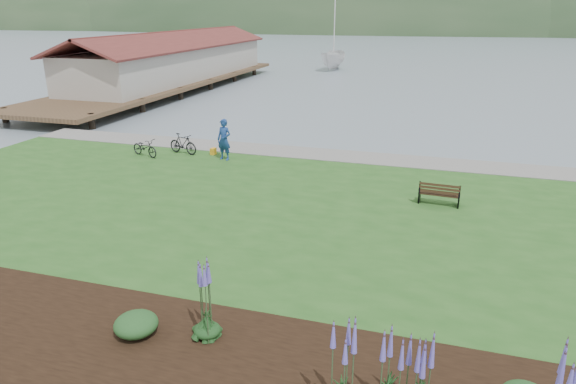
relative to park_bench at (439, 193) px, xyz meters
name	(u,v)px	position (x,y,z in m)	size (l,w,h in m)	color
ground	(290,211)	(-5.45, -1.26, -0.86)	(600.00, 600.00, 0.00)	gray
lawn	(274,226)	(-5.45, -3.26, -0.66)	(34.00, 20.00, 0.40)	#285B20
shoreline_path	(330,155)	(-5.45, 5.64, -0.44)	(34.00, 2.20, 0.03)	gray
far_hillside	(499,33)	(14.55, 168.74, -0.86)	(580.00, 80.00, 38.00)	#2D4A29
pier_pavilion	(174,61)	(-25.45, 26.26, 1.78)	(8.00, 36.00, 5.40)	#4C3826
park_bench	(439,193)	(0.00, 0.00, 0.00)	(1.52, 0.71, 0.92)	black
person	(224,136)	(-10.20, 3.34, 0.72)	(0.85, 0.59, 2.35)	navy
bicycle_a	(145,147)	(-14.27, 2.75, -0.01)	(1.72, 0.60, 0.90)	black
bicycle_b	(183,144)	(-12.66, 3.72, 0.06)	(1.72, 0.50, 1.03)	black
sailboat	(333,70)	(-14.15, 46.54, -0.86)	(10.95, 11.15, 28.86)	silver
pannier	(213,151)	(-11.14, 4.03, -0.29)	(0.20, 0.31, 0.33)	#F8A81D
echium_0	(343,370)	(-1.40, -11.48, 0.48)	(0.62, 0.62, 2.21)	#153C18
echium_1	(421,376)	(-0.07, -11.06, 0.34)	(0.62, 0.62, 1.80)	#153C18
echium_4	(205,297)	(-4.73, -10.12, 0.59)	(0.62, 0.62, 2.34)	#153C18
echium_5	(389,377)	(-0.61, -11.20, 0.31)	(0.62, 0.62, 1.95)	#153C18
shrub_0	(136,324)	(-6.30, -10.51, -0.17)	(0.99, 0.99, 0.50)	#1E4C21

